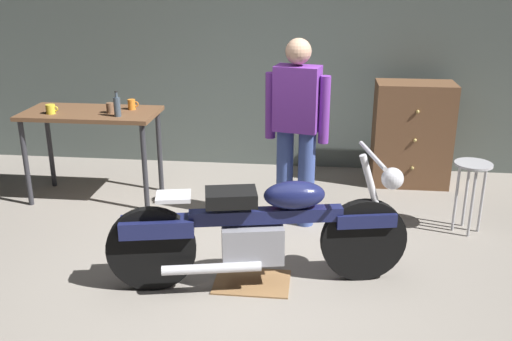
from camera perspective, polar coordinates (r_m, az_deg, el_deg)
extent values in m
plane|color=gray|center=(4.36, -1.61, -11.17)|extent=(12.00, 12.00, 0.00)
cube|color=#56605B|center=(6.56, 1.73, 13.67)|extent=(8.00, 0.12, 3.10)
cube|color=brown|center=(5.84, -16.09, 5.48)|extent=(1.30, 0.64, 0.04)
cylinder|color=#2D2D33|center=(5.98, -21.84, 0.66)|extent=(0.05, 0.05, 0.86)
cylinder|color=#2D2D33|center=(5.53, -10.97, 0.25)|extent=(0.05, 0.05, 0.86)
cylinder|color=#2D2D33|center=(6.42, -19.74, 2.16)|extent=(0.05, 0.05, 0.86)
cylinder|color=#2D2D33|center=(6.00, -9.54, 1.89)|extent=(0.05, 0.05, 0.86)
cylinder|color=black|center=(4.35, 10.61, -6.80)|extent=(0.64, 0.20, 0.64)
cylinder|color=black|center=(4.22, -10.32, -7.68)|extent=(0.64, 0.20, 0.64)
cube|color=#191E4C|center=(4.27, 10.76, -4.69)|extent=(0.46, 0.23, 0.10)
cube|color=#191E4C|center=(4.13, -9.78, -5.49)|extent=(0.55, 0.28, 0.12)
cube|color=gray|center=(4.20, -0.36, -7.14)|extent=(0.48, 0.32, 0.28)
cube|color=#191E4C|center=(4.12, 1.02, -4.47)|extent=(1.10, 0.32, 0.10)
ellipsoid|color=#191E4C|center=(4.08, 3.83, -2.44)|extent=(0.48, 0.30, 0.20)
cube|color=black|center=(4.04, -2.50, -2.66)|extent=(0.40, 0.31, 0.10)
cube|color=silver|center=(4.04, -8.19, -2.57)|extent=(0.28, 0.24, 0.03)
cylinder|color=silver|center=(4.23, 11.67, -2.74)|extent=(0.27, 0.10, 0.68)
cylinder|color=silver|center=(4.11, 11.45, 1.49)|extent=(0.15, 0.59, 0.03)
sphere|color=silver|center=(4.21, 13.37, -0.78)|extent=(0.16, 0.16, 0.16)
cylinder|color=silver|center=(4.12, -4.41, -9.66)|extent=(0.70, 0.21, 0.07)
cylinder|color=#3E5297|center=(5.14, 4.99, -0.83)|extent=(0.15, 0.15, 0.88)
cylinder|color=#3E5297|center=(5.19, 2.85, -0.58)|extent=(0.15, 0.15, 0.88)
cube|color=#72339E|center=(4.96, 4.11, 7.12)|extent=(0.42, 0.30, 0.56)
cylinder|color=#72339E|center=(4.93, 6.80, 5.98)|extent=(0.09, 0.09, 0.58)
cylinder|color=#72339E|center=(5.04, 1.44, 6.44)|extent=(0.09, 0.09, 0.58)
sphere|color=tan|center=(4.89, 4.23, 11.70)|extent=(0.22, 0.22, 0.22)
cylinder|color=#B2B2B7|center=(5.26, 20.77, 0.59)|extent=(0.32, 0.32, 0.02)
cylinder|color=#B2B2B7|center=(5.39, 21.49, -2.67)|extent=(0.02, 0.02, 0.62)
cylinder|color=#B2B2B7|center=(5.46, 20.11, -2.20)|extent=(0.02, 0.02, 0.62)
cylinder|color=#B2B2B7|center=(5.34, 19.22, -2.61)|extent=(0.02, 0.02, 0.62)
cylinder|color=#B2B2B7|center=(5.27, 20.63, -3.09)|extent=(0.02, 0.02, 0.62)
cube|color=brown|center=(6.31, 15.18, 3.50)|extent=(0.80, 0.44, 1.10)
sphere|color=tan|center=(6.02, 15.74, 5.63)|extent=(0.04, 0.04, 0.04)
sphere|color=tan|center=(6.09, 15.48, 2.90)|extent=(0.04, 0.04, 0.04)
sphere|color=tan|center=(6.18, 15.23, 0.24)|extent=(0.04, 0.04, 0.04)
cube|color=olive|center=(4.37, -0.39, -10.99)|extent=(0.56, 0.40, 0.01)
cylinder|color=yellow|center=(5.84, -19.69, 5.75)|extent=(0.09, 0.09, 0.09)
torus|color=yellow|center=(5.81, -19.25, 5.79)|extent=(0.05, 0.01, 0.05)
cylinder|color=orange|center=(5.80, -12.23, 6.42)|extent=(0.07, 0.07, 0.10)
torus|color=orange|center=(5.78, -11.82, 6.47)|extent=(0.06, 0.01, 0.06)
cylinder|color=brown|center=(5.70, -14.26, 6.04)|extent=(0.07, 0.07, 0.10)
torus|color=brown|center=(5.69, -13.86, 6.08)|extent=(0.06, 0.01, 0.06)
cylinder|color=#3F4C59|center=(5.54, -13.60, 6.14)|extent=(0.06, 0.06, 0.18)
cylinder|color=#3F4C59|center=(5.52, -13.69, 7.30)|extent=(0.03, 0.03, 0.05)
cylinder|color=black|center=(5.51, -13.72, 7.61)|extent=(0.03, 0.03, 0.01)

